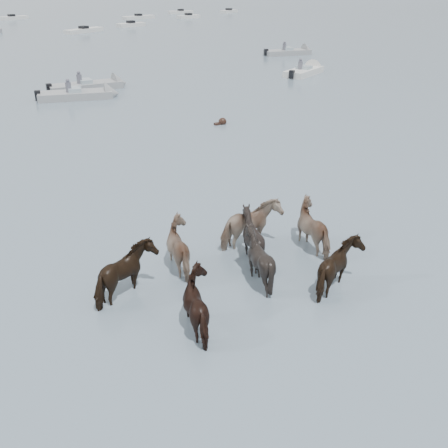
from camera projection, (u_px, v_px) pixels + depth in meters
ground at (231, 320)px, 11.98m from camera, size 400.00×400.00×0.00m
pony_herd at (244, 254)px, 13.60m from camera, size 7.80×4.79×1.62m
swimming_pony at (222, 122)px, 27.19m from camera, size 0.72×0.44×0.44m
motorboat_b at (88, 95)px, 32.68m from camera, size 5.36×3.05×1.92m
motorboat_c at (97, 85)px, 35.30m from camera, size 5.65×1.94×1.92m
motorboat_d at (308, 71)px, 40.49m from camera, size 4.87×3.31×1.92m
motorboat_e at (294, 52)px, 49.69m from camera, size 5.26×2.76×1.92m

